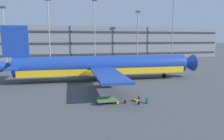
{
  "coord_description": "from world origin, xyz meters",
  "views": [
    {
      "loc": [
        -5.93,
        -38.12,
        8.56
      ],
      "look_at": [
        2.95,
        -3.32,
        3.0
      ],
      "focal_mm": 32.99,
      "sensor_mm": 36.0,
      "label": 1
    }
  ],
  "objects": [
    {
      "name": "suitcase_navy",
      "position": [
        3.92,
        -12.56,
        0.14
      ],
      "size": [
        0.66,
        0.84,
        0.28
      ],
      "color": "orange",
      "rests_on": "ground_plane"
    },
    {
      "name": "light_mast_center_right",
      "position": [
        6.9,
        38.37,
        13.0
      ],
      "size": [
        1.8,
        0.5,
        22.59
      ],
      "color": "gray",
      "rests_on": "ground_plane"
    },
    {
      "name": "light_mast_far_right",
      "position": [
        39.09,
        38.37,
        14.3
      ],
      "size": [
        1.8,
        0.5,
        25.14
      ],
      "color": "gray",
      "rests_on": "ground_plane"
    },
    {
      "name": "suitcase_large",
      "position": [
        5.11,
        -13.78,
        0.38
      ],
      "size": [
        0.25,
        0.42,
        0.82
      ],
      "color": "#147266",
      "rests_on": "ground_plane"
    },
    {
      "name": "airliner",
      "position": [
        2.49,
        2.52,
        2.95
      ],
      "size": [
        40.99,
        33.1,
        10.86
      ],
      "color": "navy",
      "rests_on": "ground_plane"
    },
    {
      "name": "suitcase_upright",
      "position": [
        1.08,
        -12.53,
        0.13
      ],
      "size": [
        0.8,
        0.86,
        0.25
      ],
      "color": "orange",
      "rests_on": "ground_plane"
    },
    {
      "name": "light_mast_right",
      "position": [
        23.88,
        38.37,
        11.15
      ],
      "size": [
        1.8,
        0.5,
        19.01
      ],
      "color": "gray",
      "rests_on": "ground_plane"
    },
    {
      "name": "terminal_structure",
      "position": [
        0.0,
        53.43,
        6.62
      ],
      "size": [
        129.61,
        20.22,
        13.24
      ],
      "color": "slate",
      "rests_on": "ground_plane"
    },
    {
      "name": "baggage_cart",
      "position": [
        -0.13,
        -12.58,
        0.43
      ],
      "size": [
        3.3,
        1.3,
        0.82
      ],
      "color": "#4C724C",
      "rests_on": "ground_plane"
    },
    {
      "name": "backpack_purple",
      "position": [
        3.86,
        -13.94,
        0.24
      ],
      "size": [
        0.38,
        0.43,
        0.54
      ],
      "color": "black",
      "rests_on": "ground_plane"
    },
    {
      "name": "light_mast_center_left",
      "position": [
        -9.24,
        38.37,
        12.71
      ],
      "size": [
        1.8,
        0.5,
        22.04
      ],
      "color": "gray",
      "rests_on": "ground_plane"
    },
    {
      "name": "light_mast_left",
      "position": [
        -23.53,
        38.37,
        11.11
      ],
      "size": [
        1.8,
        0.5,
        18.94
      ],
      "color": "gray",
      "rests_on": "ground_plane"
    },
    {
      "name": "backpack_red",
      "position": [
        2.24,
        -13.09,
        0.24
      ],
      "size": [
        0.36,
        0.3,
        0.54
      ],
      "color": "black",
      "rests_on": "ground_plane"
    },
    {
      "name": "backpack_small",
      "position": [
        4.82,
        -11.65,
        0.21
      ],
      "size": [
        0.3,
        0.38,
        0.48
      ],
      "color": "black",
      "rests_on": "ground_plane"
    },
    {
      "name": "ground_plane",
      "position": [
        0.0,
        0.0,
        0.0
      ],
      "size": [
        600.0,
        600.0,
        0.0
      ],
      "primitive_type": "plane",
      "color": "#424449"
    }
  ]
}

